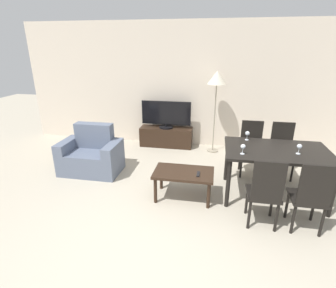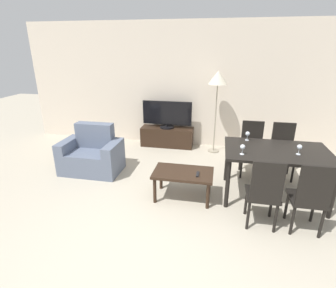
{
  "view_description": "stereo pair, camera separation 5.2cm",
  "coord_description": "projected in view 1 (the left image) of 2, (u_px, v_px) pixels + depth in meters",
  "views": [
    {
      "loc": [
        0.52,
        -2.19,
        2.18
      ],
      "look_at": [
        -0.22,
        1.82,
        0.65
      ],
      "focal_mm": 28.0,
      "sensor_mm": 36.0,
      "label": 1
    },
    {
      "loc": [
        0.57,
        -2.18,
        2.18
      ],
      "look_at": [
        -0.22,
        1.82,
        0.65
      ],
      "focal_mm": 28.0,
      "sensor_mm": 36.0,
      "label": 2
    }
  ],
  "objects": [
    {
      "name": "floor_lamp",
      "position": [
        217.0,
        81.0,
        5.26
      ],
      "size": [
        0.39,
        0.39,
        1.72
      ],
      "color": "gray",
      "rests_on": "ground_plane"
    },
    {
      "name": "tv",
      "position": [
        166.0,
        115.0,
        5.84
      ],
      "size": [
        1.1,
        0.32,
        0.61
      ],
      "color": "black",
      "rests_on": "tv_stand"
    },
    {
      "name": "ground_plane",
      "position": [
        158.0,
        258.0,
        2.87
      ],
      "size": [
        18.0,
        18.0,
        0.0
      ],
      "primitive_type": "plane",
      "color": "#B2A893"
    },
    {
      "name": "dining_chair_near",
      "position": [
        265.0,
        191.0,
        3.2
      ],
      "size": [
        0.4,
        0.4,
        0.95
      ],
      "color": "black",
      "rests_on": "ground_plane"
    },
    {
      "name": "wine_glass_left",
      "position": [
        243.0,
        147.0,
        3.6
      ],
      "size": [
        0.07,
        0.07,
        0.15
      ],
      "color": "silver",
      "rests_on": "dining_table"
    },
    {
      "name": "tv_stand",
      "position": [
        166.0,
        137.0,
        6.03
      ],
      "size": [
        1.18,
        0.38,
        0.44
      ],
      "color": "black",
      "rests_on": "ground_plane"
    },
    {
      "name": "wine_glass_right",
      "position": [
        247.0,
        134.0,
        4.14
      ],
      "size": [
        0.07,
        0.07,
        0.15
      ],
      "color": "silver",
      "rests_on": "dining_table"
    },
    {
      "name": "remote_primary",
      "position": [
        198.0,
        174.0,
        3.77
      ],
      "size": [
        0.04,
        0.15,
        0.02
      ],
      "color": "black",
      "rests_on": "coffee_table"
    },
    {
      "name": "dining_chair_far",
      "position": [
        282.0,
        148.0,
        4.56
      ],
      "size": [
        0.4,
        0.4,
        0.95
      ],
      "color": "black",
      "rests_on": "ground_plane"
    },
    {
      "name": "coffee_table",
      "position": [
        184.0,
        175.0,
        3.89
      ],
      "size": [
        0.88,
        0.53,
        0.44
      ],
      "color": "black",
      "rests_on": "ground_plane"
    },
    {
      "name": "dining_table",
      "position": [
        277.0,
        155.0,
        3.82
      ],
      "size": [
        1.48,
        0.94,
        0.77
      ],
      "color": "black",
      "rests_on": "ground_plane"
    },
    {
      "name": "wine_glass_center",
      "position": [
        299.0,
        147.0,
        3.61
      ],
      "size": [
        0.07,
        0.07,
        0.15
      ],
      "color": "silver",
      "rests_on": "dining_table"
    },
    {
      "name": "armchair",
      "position": [
        92.0,
        156.0,
        4.77
      ],
      "size": [
        1.06,
        0.66,
        0.86
      ],
      "color": "slate",
      "rests_on": "ground_plane"
    },
    {
      "name": "wall_back",
      "position": [
        193.0,
        86.0,
        5.77
      ],
      "size": [
        7.81,
        0.06,
        2.7
      ],
      "color": "beige",
      "rests_on": "ground_plane"
    },
    {
      "name": "dining_chair_near_right",
      "position": [
        310.0,
        195.0,
        3.12
      ],
      "size": [
        0.4,
        0.4,
        0.95
      ],
      "color": "black",
      "rests_on": "ground_plane"
    },
    {
      "name": "dining_chair_far_left",
      "position": [
        251.0,
        146.0,
        4.65
      ],
      "size": [
        0.4,
        0.4,
        0.95
      ],
      "color": "black",
      "rests_on": "ground_plane"
    }
  ]
}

